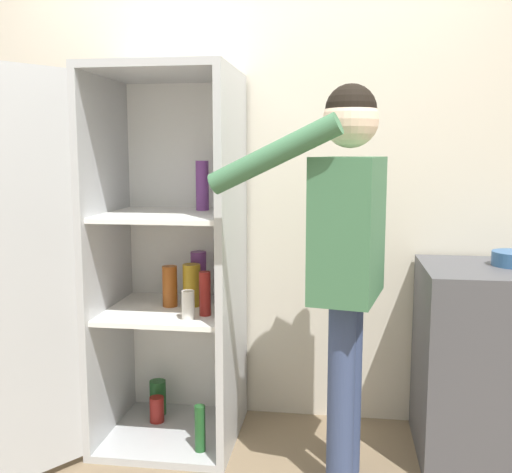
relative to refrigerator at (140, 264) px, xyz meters
The scene contains 4 objects.
wall_back 0.76m from the refrigerator, 43.51° to the left, with size 7.00×0.06×2.55m.
refrigerator is the anchor object (origin of this frame).
person 1.01m from the refrigerator, 12.89° to the right, with size 0.72×0.57×1.69m.
counter 1.71m from the refrigerator, ahead, with size 0.67×0.60×0.90m.
Camera 1 is at (0.47, -2.16, 1.42)m, focal length 42.00 mm.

